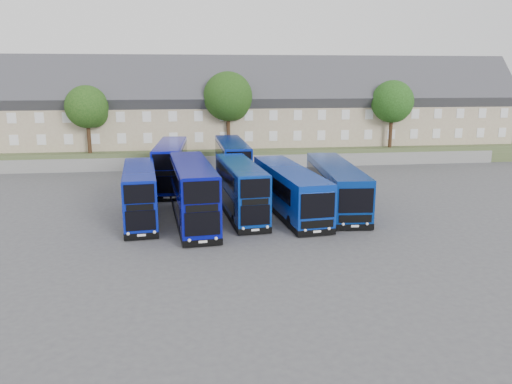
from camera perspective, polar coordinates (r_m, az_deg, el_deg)
The scene contains 15 objects.
ground at distance 35.57m, azimuth -3.19°, elevation -4.33°, with size 120.00×120.00×0.00m, color #48484D.
retaining_wall at distance 58.74m, azimuth -4.97°, elevation 3.39°, with size 70.00×0.40×1.50m, color slate.
earth_bank at distance 68.57m, azimuth -5.36°, elevation 5.00°, with size 80.00×20.00×2.00m, color #485932.
terrace_row at distance 64.53m, azimuth 0.08°, elevation 9.54°, with size 66.00×10.40×11.20m.
dd_front_left at distance 38.30m, azimuth -13.10°, elevation -0.37°, with size 3.21×10.16×3.97m.
dd_front_mid at distance 36.84m, azimuth -7.21°, elevation -0.24°, with size 3.64×11.47×4.49m.
dd_front_right at distance 38.58m, azimuth -1.75°, elevation 0.18°, with size 3.31×10.50×4.10m.
dd_rear_left at distance 48.68m, azimuth -9.68°, elevation 2.88°, with size 3.06×11.09×4.36m.
dd_rear_right at distance 49.28m, azimuth -2.73°, elevation 3.19°, with size 2.82×11.08×4.38m.
coach_east_a at distance 39.62m, azimuth 3.82°, elevation 0.11°, with size 4.06×13.23×3.56m.
coach_east_b at distance 41.49m, azimuth 9.09°, elevation 0.59°, with size 3.68×13.30×3.60m.
tree_west at distance 60.15m, azimuth -18.61°, elevation 9.04°, with size 4.80×4.80×7.65m.
tree_mid at distance 59.67m, azimuth -3.09°, elevation 10.64°, with size 5.76×5.76×9.18m.
tree_east at distance 63.94m, azimuth 15.40°, elevation 9.76°, with size 5.12×5.12×8.16m.
tree_far at distance 72.74m, azimuth 17.71°, elevation 10.24°, with size 5.44×5.44×8.67m.
Camera 1 is at (-2.43, -33.84, 10.69)m, focal length 35.00 mm.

